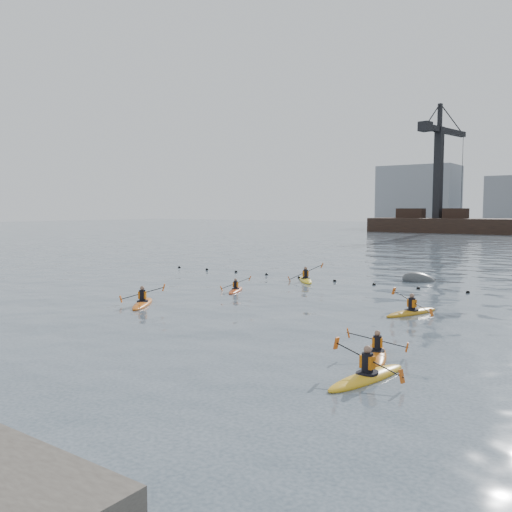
# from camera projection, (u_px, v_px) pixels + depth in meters

# --- Properties ---
(ground) EXTENTS (400.00, 400.00, 0.00)m
(ground) POSITION_uv_depth(u_px,v_px,m) (84.00, 356.00, 18.61)
(ground) COLOR #384552
(ground) RESTS_ON ground
(float_line) EXTENTS (33.24, 0.73, 0.24)m
(float_line) POSITION_uv_depth(u_px,v_px,m) (355.00, 282.00, 37.15)
(float_line) COLOR black
(float_line) RESTS_ON ground
(kayaker_0) EXTENTS (2.63, 3.34, 1.25)m
(kayaker_0) POSITION_uv_depth(u_px,v_px,m) (142.00, 303.00, 28.60)
(kayaker_0) COLOR orange
(kayaker_0) RESTS_ON ground
(kayaker_1) EXTENTS (2.44, 3.69, 1.22)m
(kayaker_1) POSITION_uv_depth(u_px,v_px,m) (367.00, 376.00, 16.03)
(kayaker_1) COLOR yellow
(kayaker_1) RESTS_ON ground
(kayaker_2) EXTENTS (1.83, 2.81, 1.08)m
(kayaker_2) POSITION_uv_depth(u_px,v_px,m) (236.00, 290.00, 33.38)
(kayaker_2) COLOR #C44112
(kayaker_2) RESTS_ON ground
(kayaker_3) EXTENTS (2.34, 3.57, 1.29)m
(kayaker_3) POSITION_uv_depth(u_px,v_px,m) (412.00, 312.00, 26.14)
(kayaker_3) COLOR #C38617
(kayaker_3) RESTS_ON ground
(kayaker_4) EXTENTS (1.97, 3.09, 1.03)m
(kayaker_4) POSITION_uv_depth(u_px,v_px,m) (377.00, 353.00, 18.69)
(kayaker_4) COLOR #C15C12
(kayaker_4) RESTS_ON ground
(kayaker_5) EXTENTS (2.82, 3.31, 1.42)m
(kayaker_5) POSITION_uv_depth(u_px,v_px,m) (306.00, 279.00, 38.12)
(kayaker_5) COLOR yellow
(kayaker_5) RESTS_ON ground
(mooring_buoy) EXTENTS (2.95, 2.50, 1.67)m
(mooring_buoy) POSITION_uv_depth(u_px,v_px,m) (419.00, 281.00, 38.07)
(mooring_buoy) COLOR #3D4042
(mooring_buoy) RESTS_ON ground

